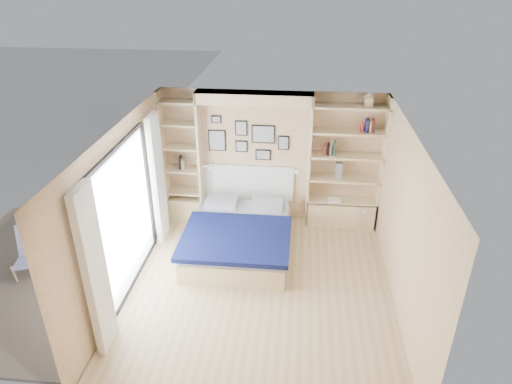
# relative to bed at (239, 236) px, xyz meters

# --- Properties ---
(ground) EXTENTS (4.50, 4.50, 0.00)m
(ground) POSITION_rel_bed_xyz_m (0.45, -1.01, -0.28)
(ground) COLOR tan
(ground) RESTS_ON ground
(room_shell) EXTENTS (4.50, 4.50, 4.50)m
(room_shell) POSITION_rel_bed_xyz_m (0.06, 0.52, 0.80)
(room_shell) COLOR #DAB484
(room_shell) RESTS_ON ground
(bed) EXTENTS (1.76, 2.33, 1.07)m
(bed) POSITION_rel_bed_xyz_m (0.00, 0.00, 0.00)
(bed) COLOR beige
(bed) RESTS_ON ground
(photo_gallery) EXTENTS (1.48, 0.02, 0.82)m
(photo_gallery) POSITION_rel_bed_xyz_m (-0.00, 1.22, 1.33)
(photo_gallery) COLOR black
(photo_gallery) RESTS_ON ground
(reading_lamps) EXTENTS (1.92, 0.12, 0.15)m
(reading_lamps) POSITION_rel_bed_xyz_m (0.15, 0.99, 0.82)
(reading_lamps) COLOR silver
(reading_lamps) RESTS_ON ground
(shelf_decor) EXTENTS (3.46, 0.23, 2.03)m
(shelf_decor) POSITION_rel_bed_xyz_m (1.59, 1.06, 1.44)
(shelf_decor) COLOR #A51E1E
(shelf_decor) RESTS_ON ground
(deck) EXTENTS (3.20, 4.00, 0.05)m
(deck) POSITION_rel_bed_xyz_m (-3.15, -1.01, -0.28)
(deck) COLOR #6A5B4E
(deck) RESTS_ON ground
(deck_chair) EXTENTS (0.66, 0.83, 0.73)m
(deck_chair) POSITION_rel_bed_xyz_m (-3.26, -0.88, 0.07)
(deck_chair) COLOR tan
(deck_chair) RESTS_ON ground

